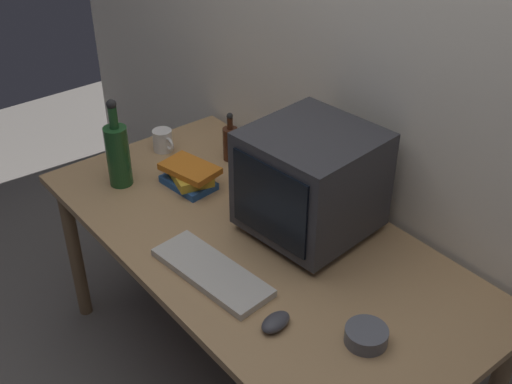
{
  "coord_description": "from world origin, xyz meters",
  "views": [
    {
      "loc": [
        1.35,
        -1.08,
        2.03
      ],
      "look_at": [
        0.0,
        0.0,
        0.88
      ],
      "focal_mm": 45.35,
      "sensor_mm": 36.0,
      "label": 1
    }
  ],
  "objects_px": {
    "bottle_short": "(230,142)",
    "book_stack": "(190,175)",
    "computer_mouse": "(276,322)",
    "mug": "(163,141)",
    "keyboard": "(212,272)",
    "cd_spindle": "(366,336)",
    "bottle_tall": "(118,153)",
    "crt_monitor": "(311,182)"
  },
  "relations": [
    {
      "from": "bottle_short",
      "to": "book_stack",
      "type": "relative_size",
      "value": 0.87
    },
    {
      "from": "computer_mouse",
      "to": "mug",
      "type": "relative_size",
      "value": 0.83
    },
    {
      "from": "keyboard",
      "to": "cd_spindle",
      "type": "distance_m",
      "value": 0.52
    },
    {
      "from": "book_stack",
      "to": "bottle_tall",
      "type": "bearing_deg",
      "value": -132.41
    },
    {
      "from": "cd_spindle",
      "to": "computer_mouse",
      "type": "bearing_deg",
      "value": -141.6
    },
    {
      "from": "computer_mouse",
      "to": "bottle_short",
      "type": "bearing_deg",
      "value": 141.9
    },
    {
      "from": "keyboard",
      "to": "book_stack",
      "type": "distance_m",
      "value": 0.53
    },
    {
      "from": "bottle_tall",
      "to": "bottle_short",
      "type": "relative_size",
      "value": 1.7
    },
    {
      "from": "crt_monitor",
      "to": "bottle_short",
      "type": "relative_size",
      "value": 2.05
    },
    {
      "from": "cd_spindle",
      "to": "crt_monitor",
      "type": "bearing_deg",
      "value": 154.7
    },
    {
      "from": "bottle_tall",
      "to": "book_stack",
      "type": "relative_size",
      "value": 1.48
    },
    {
      "from": "book_stack",
      "to": "mug",
      "type": "height_order",
      "value": "mug"
    },
    {
      "from": "keyboard",
      "to": "cd_spindle",
      "type": "bearing_deg",
      "value": 13.11
    },
    {
      "from": "crt_monitor",
      "to": "keyboard",
      "type": "bearing_deg",
      "value": -91.95
    },
    {
      "from": "bottle_tall",
      "to": "mug",
      "type": "xyz_separation_m",
      "value": [
        -0.11,
        0.26,
        -0.09
      ]
    },
    {
      "from": "crt_monitor",
      "to": "mug",
      "type": "relative_size",
      "value": 3.49
    },
    {
      "from": "keyboard",
      "to": "mug",
      "type": "relative_size",
      "value": 3.5
    },
    {
      "from": "book_stack",
      "to": "mug",
      "type": "relative_size",
      "value": 1.95
    },
    {
      "from": "bottle_short",
      "to": "mug",
      "type": "distance_m",
      "value": 0.29
    },
    {
      "from": "mug",
      "to": "bottle_short",
      "type": "bearing_deg",
      "value": 37.15
    },
    {
      "from": "crt_monitor",
      "to": "keyboard",
      "type": "height_order",
      "value": "crt_monitor"
    },
    {
      "from": "computer_mouse",
      "to": "cd_spindle",
      "type": "height_order",
      "value": "cd_spindle"
    },
    {
      "from": "book_stack",
      "to": "cd_spindle",
      "type": "bearing_deg",
      "value": -4.11
    },
    {
      "from": "book_stack",
      "to": "cd_spindle",
      "type": "distance_m",
      "value": 0.96
    },
    {
      "from": "computer_mouse",
      "to": "bottle_tall",
      "type": "relative_size",
      "value": 0.29
    },
    {
      "from": "crt_monitor",
      "to": "cd_spindle",
      "type": "distance_m",
      "value": 0.56
    },
    {
      "from": "mug",
      "to": "crt_monitor",
      "type": "bearing_deg",
      "value": 6.82
    },
    {
      "from": "book_stack",
      "to": "mug",
      "type": "bearing_deg",
      "value": 167.53
    },
    {
      "from": "computer_mouse",
      "to": "cd_spindle",
      "type": "relative_size",
      "value": 0.83
    },
    {
      "from": "crt_monitor",
      "to": "book_stack",
      "type": "xyz_separation_m",
      "value": [
        -0.48,
        -0.16,
        -0.15
      ]
    },
    {
      "from": "book_stack",
      "to": "mug",
      "type": "distance_m",
      "value": 0.3
    },
    {
      "from": "keyboard",
      "to": "mug",
      "type": "height_order",
      "value": "mug"
    },
    {
      "from": "mug",
      "to": "cd_spindle",
      "type": "height_order",
      "value": "mug"
    },
    {
      "from": "mug",
      "to": "cd_spindle",
      "type": "relative_size",
      "value": 1.0
    },
    {
      "from": "crt_monitor",
      "to": "mug",
      "type": "height_order",
      "value": "crt_monitor"
    },
    {
      "from": "crt_monitor",
      "to": "computer_mouse",
      "type": "distance_m",
      "value": 0.51
    },
    {
      "from": "keyboard",
      "to": "cd_spindle",
      "type": "relative_size",
      "value": 3.5
    },
    {
      "from": "bottle_tall",
      "to": "bottle_short",
      "type": "xyz_separation_m",
      "value": [
        0.11,
        0.43,
        -0.05
      ]
    },
    {
      "from": "bottle_tall",
      "to": "computer_mouse",
      "type": "bearing_deg",
      "value": -1.95
    },
    {
      "from": "cd_spindle",
      "to": "keyboard",
      "type": "bearing_deg",
      "value": -161.15
    },
    {
      "from": "computer_mouse",
      "to": "bottle_tall",
      "type": "bearing_deg",
      "value": 169.24
    },
    {
      "from": "cd_spindle",
      "to": "bottle_tall",
      "type": "bearing_deg",
      "value": -173.74
    }
  ]
}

